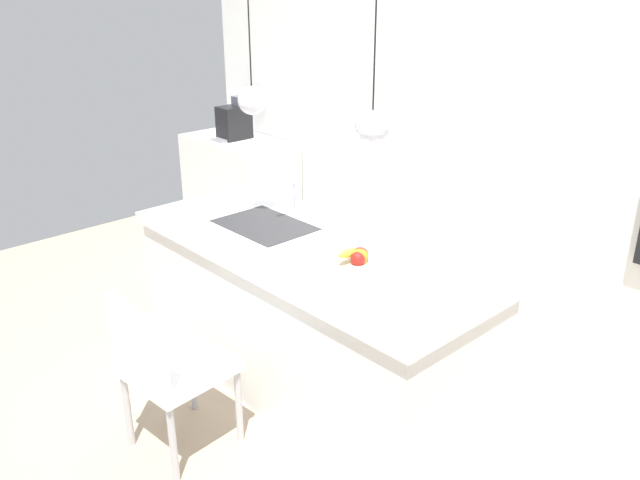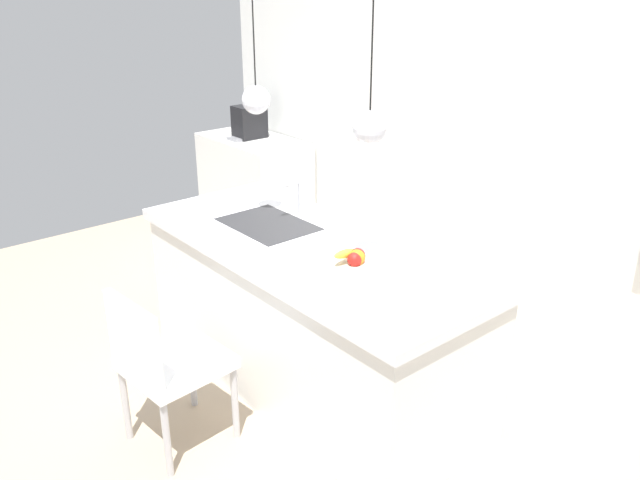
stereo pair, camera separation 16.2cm
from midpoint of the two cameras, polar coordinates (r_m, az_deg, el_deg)
The scene contains 11 objects.
floor at distance 4.01m, azimuth -2.18°, elevation -12.14°, with size 6.60×6.60×0.00m, color tan.
back_wall at distance 4.65m, azimuth 13.39°, elevation 9.75°, with size 6.00×0.10×2.60m, color white.
kitchen_island at distance 3.77m, azimuth -2.27°, elevation -6.52°, with size 2.19×0.90×0.89m.
sink_basin at distance 3.85m, azimuth -6.02°, elevation 1.22°, with size 0.56×0.40×0.02m, color #2D2D30.
faucet at distance 3.93m, azimuth -3.63°, elevation 4.00°, with size 0.02×0.17×0.22m.
fruit_bowl at distance 3.21m, azimuth 1.90°, elevation -2.14°, with size 0.27×0.27×0.15m.
side_counter at distance 6.27m, azimuth -7.75°, elevation 4.98°, with size 1.10×0.60×0.83m, color white.
coffee_machine at distance 6.16m, azimuth -8.23°, elevation 10.19°, with size 0.20×0.35×0.38m.
chair_near at distance 3.33m, azimuth -14.51°, elevation -10.51°, with size 0.48×0.50×0.87m.
pendant_light_left at distance 3.72m, azimuth -7.22°, elevation 12.02°, with size 0.16×0.16×0.76m.
pendant_light_right at distance 3.04m, azimuth 3.05°, elevation 9.85°, with size 0.16×0.16×0.76m.
Camera 1 is at (2.47, -2.19, 2.27)m, focal length 36.73 mm.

